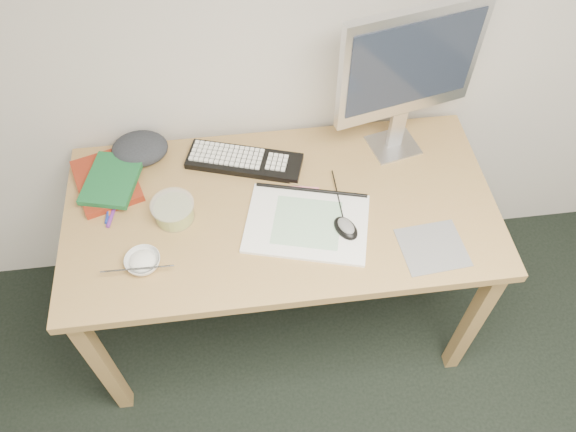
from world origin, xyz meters
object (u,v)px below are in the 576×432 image
at_px(monitor, 410,68).
at_px(sketchpad, 307,223).
at_px(rice_bowl, 143,262).
at_px(desk, 281,222).
at_px(keyboard, 244,161).

bearing_deg(monitor, sketchpad, -152.34).
bearing_deg(monitor, rice_bowl, -168.57).
xyz_separation_m(desk, sketchpad, (0.07, -0.08, 0.09)).
distance_m(keyboard, rice_bowl, 0.50).
bearing_deg(monitor, desk, -165.40).
relative_size(desk, rice_bowl, 13.04).
height_order(keyboard, monitor, monitor).
bearing_deg(sketchpad, desk, 147.51).
xyz_separation_m(monitor, rice_bowl, (-0.86, -0.39, -0.32)).
height_order(desk, sketchpad, sketchpad).
relative_size(sketchpad, keyboard, 0.97).
relative_size(desk, monitor, 2.57).
bearing_deg(monitor, keyboard, 168.96).
bearing_deg(rice_bowl, desk, 21.17).
height_order(keyboard, rice_bowl, rice_bowl).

